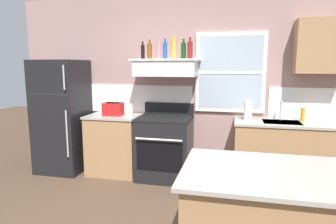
% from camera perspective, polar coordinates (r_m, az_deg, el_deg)
% --- Properties ---
extents(back_wall, '(5.40, 0.11, 2.70)m').
position_cam_1_polar(back_wall, '(4.47, 3.97, 5.19)').
color(back_wall, gray).
rests_on(back_wall, ground_plane).
extents(refrigerator, '(0.70, 0.72, 1.74)m').
position_cam_1_polar(refrigerator, '(4.87, -19.93, -0.76)').
color(refrigerator, black).
rests_on(refrigerator, ground_plane).
extents(counter_left_of_stove, '(0.79, 0.63, 0.91)m').
position_cam_1_polar(counter_left_of_stove, '(4.61, -10.27, -6.13)').
color(counter_left_of_stove, '#9E754C').
rests_on(counter_left_of_stove, ground_plane).
extents(toaster, '(0.30, 0.20, 0.19)m').
position_cam_1_polar(toaster, '(4.47, -10.65, 0.61)').
color(toaster, red).
rests_on(toaster, counter_left_of_stove).
extents(stove_range, '(0.76, 0.69, 1.09)m').
position_cam_1_polar(stove_range, '(4.33, -0.62, -6.88)').
color(stove_range, black).
rests_on(stove_range, ground_plane).
extents(range_hood_shelf, '(0.96, 0.52, 0.24)m').
position_cam_1_polar(range_hood_shelf, '(4.25, -0.34, 8.67)').
color(range_hood_shelf, silver).
extents(bottle_balsamic_dark, '(0.06, 0.06, 0.25)m').
position_cam_1_polar(bottle_balsamic_dark, '(4.36, -4.94, 11.64)').
color(bottle_balsamic_dark, black).
rests_on(bottle_balsamic_dark, range_hood_shelf).
extents(bottle_amber_wine, '(0.07, 0.07, 0.27)m').
position_cam_1_polar(bottle_amber_wine, '(4.28, -3.60, 11.82)').
color(bottle_amber_wine, brown).
rests_on(bottle_amber_wine, range_hood_shelf).
extents(bottle_rose_pink, '(0.07, 0.07, 0.30)m').
position_cam_1_polar(bottle_rose_pink, '(4.35, -1.80, 11.94)').
color(bottle_rose_pink, '#C67F84').
rests_on(bottle_rose_pink, range_hood_shelf).
extents(bottle_blue_liqueur, '(0.07, 0.07, 0.28)m').
position_cam_1_polar(bottle_blue_liqueur, '(4.22, -0.57, 11.92)').
color(bottle_blue_liqueur, '#1E478C').
rests_on(bottle_blue_liqueur, range_hood_shelf).
extents(bottle_champagne_gold_foil, '(0.08, 0.08, 0.33)m').
position_cam_1_polar(bottle_champagne_gold_foil, '(4.18, 1.13, 12.23)').
color(bottle_champagne_gold_foil, '#B29333').
rests_on(bottle_champagne_gold_foil, range_hood_shelf).
extents(bottle_dark_green_wine, '(0.07, 0.07, 0.28)m').
position_cam_1_polar(bottle_dark_green_wine, '(4.26, 3.06, 11.88)').
color(bottle_dark_green_wine, '#143819').
rests_on(bottle_dark_green_wine, range_hood_shelf).
extents(bottle_red_label_wine, '(0.07, 0.07, 0.30)m').
position_cam_1_polar(bottle_red_label_wine, '(4.18, 4.32, 12.01)').
color(bottle_red_label_wine, maroon).
rests_on(bottle_red_label_wine, range_hood_shelf).
extents(counter_right_with_sink, '(1.43, 0.63, 0.91)m').
position_cam_1_polar(counter_right_with_sink, '(4.32, 22.24, -7.72)').
color(counter_right_with_sink, '#9E754C').
rests_on(counter_right_with_sink, ground_plane).
extents(sink_faucet, '(0.03, 0.17, 0.28)m').
position_cam_1_polar(sink_faucet, '(4.26, 21.22, 0.78)').
color(sink_faucet, silver).
rests_on(sink_faucet, counter_right_with_sink).
extents(paper_towel_roll, '(0.11, 0.11, 0.27)m').
position_cam_1_polar(paper_towel_roll, '(4.13, 15.36, 0.27)').
color(paper_towel_roll, white).
rests_on(paper_towel_roll, counter_right_with_sink).
extents(dish_soap_bottle, '(0.06, 0.06, 0.18)m').
position_cam_1_polar(dish_soap_bottle, '(4.33, 24.82, -0.46)').
color(dish_soap_bottle, orange).
rests_on(dish_soap_bottle, counter_right_with_sink).
extents(upper_cabinet_right, '(0.64, 0.32, 0.70)m').
position_cam_1_polar(upper_cabinet_right, '(4.36, 27.73, 11.28)').
color(upper_cabinet_right, '#9E754C').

